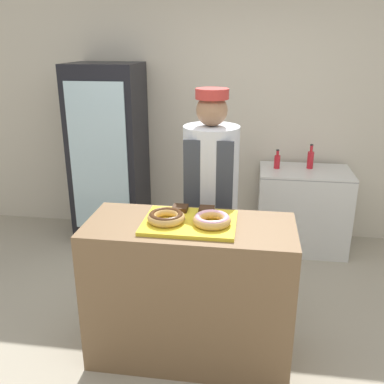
{
  "coord_description": "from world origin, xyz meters",
  "views": [
    {
      "loc": [
        0.37,
        -2.43,
        2.07
      ],
      "look_at": [
        0.0,
        0.1,
        1.15
      ],
      "focal_mm": 40.0,
      "sensor_mm": 36.0,
      "label": 1
    }
  ],
  "objects_px": {
    "donut_light_glaze": "(212,219)",
    "bottle_red_b": "(310,159)",
    "bottle_red": "(277,161)",
    "brownie_back_left": "(180,208)",
    "baker_person": "(210,199)",
    "beverage_fridge": "(109,155)",
    "chest_freezer": "(302,209)",
    "brownie_back_right": "(207,210)",
    "serving_tray": "(190,222)",
    "donut_chocolate_glaze": "(166,217)"
  },
  "relations": [
    {
      "from": "donut_chocolate_glaze",
      "to": "chest_freezer",
      "type": "bearing_deg",
      "value": 59.82
    },
    {
      "from": "donut_chocolate_glaze",
      "to": "chest_freezer",
      "type": "relative_size",
      "value": 0.26
    },
    {
      "from": "brownie_back_right",
      "to": "chest_freezer",
      "type": "distance_m",
      "value": 1.89
    },
    {
      "from": "donut_light_glaze",
      "to": "brownie_back_left",
      "type": "relative_size",
      "value": 2.4
    },
    {
      "from": "bottle_red",
      "to": "bottle_red_b",
      "type": "relative_size",
      "value": 0.78
    },
    {
      "from": "donut_light_glaze",
      "to": "beverage_fridge",
      "type": "relative_size",
      "value": 0.13
    },
    {
      "from": "beverage_fridge",
      "to": "bottle_red",
      "type": "bearing_deg",
      "value": 1.22
    },
    {
      "from": "beverage_fridge",
      "to": "bottle_red_b",
      "type": "relative_size",
      "value": 7.51
    },
    {
      "from": "brownie_back_left",
      "to": "baker_person",
      "type": "distance_m",
      "value": 0.51
    },
    {
      "from": "chest_freezer",
      "to": "bottle_red",
      "type": "relative_size",
      "value": 4.66
    },
    {
      "from": "donut_light_glaze",
      "to": "bottle_red_b",
      "type": "bearing_deg",
      "value": 66.83
    },
    {
      "from": "brownie_back_right",
      "to": "bottle_red_b",
      "type": "bearing_deg",
      "value": 62.99
    },
    {
      "from": "beverage_fridge",
      "to": "chest_freezer",
      "type": "distance_m",
      "value": 2.09
    },
    {
      "from": "donut_chocolate_glaze",
      "to": "bottle_red",
      "type": "height_order",
      "value": "donut_chocolate_glaze"
    },
    {
      "from": "brownie_back_left",
      "to": "baker_person",
      "type": "xyz_separation_m",
      "value": [
        0.15,
        0.48,
        -0.1
      ]
    },
    {
      "from": "bottle_red",
      "to": "bottle_red_b",
      "type": "xyz_separation_m",
      "value": [
        0.33,
        0.05,
        0.02
      ]
    },
    {
      "from": "serving_tray",
      "to": "baker_person",
      "type": "height_order",
      "value": "baker_person"
    },
    {
      "from": "brownie_back_right",
      "to": "baker_person",
      "type": "bearing_deg",
      "value": 92.86
    },
    {
      "from": "chest_freezer",
      "to": "brownie_back_right",
      "type": "bearing_deg",
      "value": -116.91
    },
    {
      "from": "brownie_back_right",
      "to": "bottle_red_b",
      "type": "distance_m",
      "value": 1.89
    },
    {
      "from": "chest_freezer",
      "to": "bottle_red_b",
      "type": "bearing_deg",
      "value": 60.81
    },
    {
      "from": "brownie_back_left",
      "to": "bottle_red_b",
      "type": "bearing_deg",
      "value": 58.41
    },
    {
      "from": "brownie_back_left",
      "to": "bottle_red",
      "type": "bearing_deg",
      "value": 66.68
    },
    {
      "from": "donut_light_glaze",
      "to": "bottle_red_b",
      "type": "xyz_separation_m",
      "value": [
        0.8,
        1.87,
        -0.09
      ]
    },
    {
      "from": "brownie_back_left",
      "to": "beverage_fridge",
      "type": "distance_m",
      "value": 1.9
    },
    {
      "from": "serving_tray",
      "to": "baker_person",
      "type": "relative_size",
      "value": 0.33
    },
    {
      "from": "chest_freezer",
      "to": "bottle_red_b",
      "type": "xyz_separation_m",
      "value": [
        0.04,
        0.08,
        0.51
      ]
    },
    {
      "from": "donut_chocolate_glaze",
      "to": "bottle_red",
      "type": "distance_m",
      "value": 1.98
    },
    {
      "from": "brownie_back_left",
      "to": "beverage_fridge",
      "type": "height_order",
      "value": "beverage_fridge"
    },
    {
      "from": "bottle_red",
      "to": "bottle_red_b",
      "type": "height_order",
      "value": "bottle_red_b"
    },
    {
      "from": "brownie_back_right",
      "to": "beverage_fridge",
      "type": "xyz_separation_m",
      "value": [
        -1.21,
        1.6,
        -0.09
      ]
    },
    {
      "from": "serving_tray",
      "to": "brownie_back_right",
      "type": "bearing_deg",
      "value": 60.93
    },
    {
      "from": "beverage_fridge",
      "to": "donut_light_glaze",
      "type": "bearing_deg",
      "value": -54.74
    },
    {
      "from": "donut_chocolate_glaze",
      "to": "beverage_fridge",
      "type": "bearing_deg",
      "value": 118.69
    },
    {
      "from": "bottle_red",
      "to": "donut_light_glaze",
      "type": "bearing_deg",
      "value": -104.51
    },
    {
      "from": "brownie_back_right",
      "to": "chest_freezer",
      "type": "bearing_deg",
      "value": 63.09
    },
    {
      "from": "beverage_fridge",
      "to": "bottle_red_b",
      "type": "distance_m",
      "value": 2.07
    },
    {
      "from": "brownie_back_right",
      "to": "brownie_back_left",
      "type": "bearing_deg",
      "value": 180.0
    },
    {
      "from": "brownie_back_left",
      "to": "baker_person",
      "type": "bearing_deg",
      "value": 72.14
    },
    {
      "from": "serving_tray",
      "to": "beverage_fridge",
      "type": "distance_m",
      "value": 2.09
    },
    {
      "from": "donut_chocolate_glaze",
      "to": "bottle_red_b",
      "type": "bearing_deg",
      "value": 59.86
    },
    {
      "from": "brownie_back_left",
      "to": "chest_freezer",
      "type": "relative_size",
      "value": 0.11
    },
    {
      "from": "donut_chocolate_glaze",
      "to": "chest_freezer",
      "type": "xyz_separation_m",
      "value": [
        1.05,
        1.8,
        -0.61
      ]
    },
    {
      "from": "chest_freezer",
      "to": "bottle_red_b",
      "type": "distance_m",
      "value": 0.52
    },
    {
      "from": "baker_person",
      "to": "bottle_red",
      "type": "distance_m",
      "value": 1.28
    },
    {
      "from": "donut_chocolate_glaze",
      "to": "chest_freezer",
      "type": "distance_m",
      "value": 2.17
    },
    {
      "from": "chest_freezer",
      "to": "serving_tray",
      "type": "bearing_deg",
      "value": -117.1
    },
    {
      "from": "serving_tray",
      "to": "brownie_back_left",
      "type": "xyz_separation_m",
      "value": [
        -0.09,
        0.16,
        0.03
      ]
    },
    {
      "from": "donut_light_glaze",
      "to": "bottle_red_b",
      "type": "distance_m",
      "value": 2.04
    },
    {
      "from": "brownie_back_left",
      "to": "brownie_back_right",
      "type": "height_order",
      "value": "same"
    }
  ]
}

